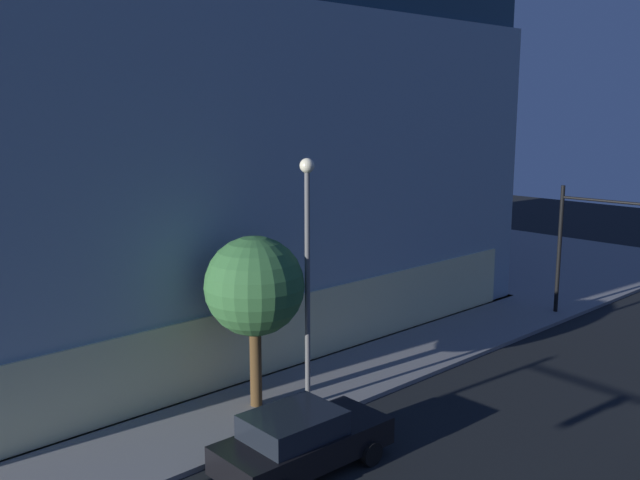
# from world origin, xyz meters

# --- Properties ---
(modern_building) EXTENTS (29.25, 22.96, 15.35)m
(modern_building) POSITION_xyz_m (8.75, 21.08, 7.61)
(modern_building) COLOR #4C4C51
(modern_building) RESTS_ON ground
(traffic_light_far_corner) EXTENTS (0.44, 5.56, 5.69)m
(traffic_light_far_corner) POSITION_xyz_m (22.38, 4.99, 4.01)
(traffic_light_far_corner) COLOR black
(traffic_light_far_corner) RESTS_ON sidewalk_corner
(street_lamp_sidewalk) EXTENTS (0.44, 0.44, 7.59)m
(street_lamp_sidewalk) POSITION_xyz_m (7.35, 6.93, 4.94)
(street_lamp_sidewalk) COLOR slate
(street_lamp_sidewalk) RESTS_ON sidewalk_corner
(sidewalk_tree) EXTENTS (3.01, 3.01, 5.29)m
(sidewalk_tree) POSITION_xyz_m (6.15, 7.97, 3.90)
(sidewalk_tree) COLOR #51391E
(sidewalk_tree) RESTS_ON sidewalk_corner
(car_black) EXTENTS (4.73, 2.29, 1.65)m
(car_black) POSITION_xyz_m (4.68, 4.23, 0.84)
(car_black) COLOR black
(car_black) RESTS_ON ground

